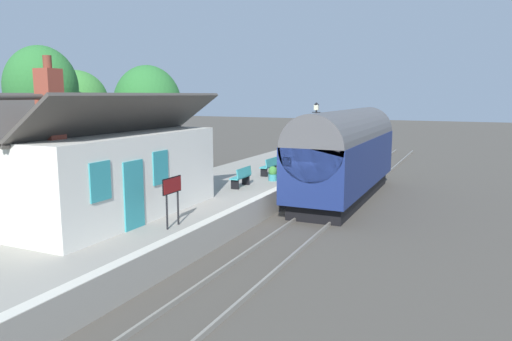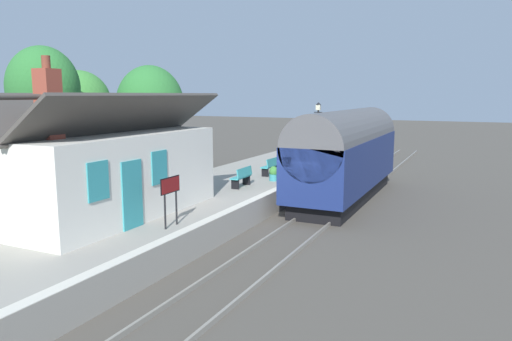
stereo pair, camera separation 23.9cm
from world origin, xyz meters
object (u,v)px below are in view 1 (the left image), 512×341
(station_building, at_px, (111,171))
(planter_bench_right, at_px, (296,166))
(station_sign_board, at_px, (172,189))
(tree_distant, at_px, (148,105))
(planter_edge_near, at_px, (273,174))
(tree_mid_background, at_px, (76,103))
(bench_by_lamp, at_px, (270,166))
(train, at_px, (345,154))
(bench_platform_end, at_px, (242,176))
(lamp_post_platform, at_px, (316,121))
(tree_far_left, at_px, (41,89))
(bench_mid_platform, at_px, (289,158))

(station_building, bearing_deg, planter_bench_right, -15.03)
(planter_bench_right, distance_m, station_sign_board, 10.94)
(station_building, distance_m, tree_distant, 15.57)
(planter_edge_near, bearing_deg, tree_distant, 66.29)
(tree_mid_background, bearing_deg, bench_by_lamp, -84.01)
(train, distance_m, tree_distant, 14.13)
(bench_platform_end, height_order, tree_mid_background, tree_mid_background)
(tree_mid_background, bearing_deg, lamp_post_platform, -64.21)
(station_building, bearing_deg, bench_platform_end, -15.58)
(station_building, height_order, tree_distant, tree_distant)
(train, relative_size, planter_bench_right, 14.41)
(bench_by_lamp, distance_m, tree_far_left, 11.60)
(station_building, distance_m, planter_edge_near, 8.80)
(planter_edge_near, height_order, tree_mid_background, tree_mid_background)
(tree_far_left, xyz_separation_m, tree_distant, (8.78, 0.48, -0.95))
(planter_bench_right, bearing_deg, tree_mid_background, 98.53)
(bench_mid_platform, bearing_deg, tree_mid_background, 111.82)
(planter_bench_right, distance_m, tree_mid_background, 13.26)
(station_sign_board, distance_m, tree_distant, 17.51)
(bench_by_lamp, xyz_separation_m, tree_distant, (3.25, 9.92, 2.91))
(train, relative_size, tree_mid_background, 1.72)
(train, xyz_separation_m, station_sign_board, (-10.65, 2.71, -0.06))
(tree_distant, bearing_deg, tree_far_left, -176.88)
(bench_platform_end, bearing_deg, station_sign_board, -172.12)
(lamp_post_platform, xyz_separation_m, tree_distant, (-1.56, 10.82, 0.85))
(bench_mid_platform, xyz_separation_m, tree_distant, (-0.08, 9.70, 2.91))
(bench_by_lamp, xyz_separation_m, planter_bench_right, (0.70, -1.17, -0.05))
(station_building, height_order, lamp_post_platform, station_building)
(station_building, relative_size, station_sign_board, 5.26)
(planter_bench_right, bearing_deg, station_building, 164.97)
(station_building, distance_m, bench_platform_end, 6.66)
(train, height_order, planter_edge_near, train)
(train, xyz_separation_m, bench_platform_end, (-3.91, 3.64, -0.77))
(station_building, xyz_separation_m, bench_platform_end, (6.34, -1.77, -1.05))
(tree_mid_background, bearing_deg, train, -83.88)
(tree_mid_background, bearing_deg, station_building, -130.96)
(bench_platform_end, xyz_separation_m, station_sign_board, (-6.74, -0.93, 0.71))
(bench_mid_platform, distance_m, tree_far_left, 13.36)
(bench_by_lamp, bearing_deg, train, -83.47)
(planter_edge_near, relative_size, lamp_post_platform, 0.19)
(station_sign_board, bearing_deg, bench_mid_platform, 5.30)
(station_building, xyz_separation_m, planter_bench_right, (10.51, -2.82, -1.10))
(lamp_post_platform, height_order, tree_distant, tree_distant)
(lamp_post_platform, distance_m, tree_distant, 10.96)
(bench_platform_end, height_order, planter_edge_near, bench_platform_end)
(bench_platform_end, relative_size, planter_bench_right, 1.83)
(station_building, distance_m, tree_far_left, 9.32)
(bench_platform_end, bearing_deg, tree_mid_background, 79.02)
(train, bearing_deg, planter_edge_near, 121.87)
(bench_mid_platform, distance_m, station_sign_board, 13.63)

